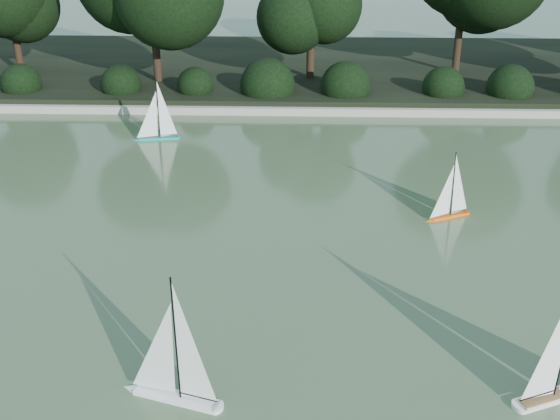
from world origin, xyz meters
The scene contains 7 objects.
ground centered at (0.00, 0.00, 0.00)m, with size 80.00×80.00×0.00m, color #3D5231.
pond_coping centered at (0.00, 9.00, 0.09)m, with size 40.00×0.35×0.18m, color gray.
far_bank centered at (0.00, 13.00, 0.15)m, with size 40.00×8.00×0.30m, color black.
shrub_hedge centered at (0.00, 9.90, 0.45)m, with size 29.10×1.10×1.10m.
sailboat_white_a centered at (-0.57, -1.30, 0.25)m, with size 1.17×0.52×1.61m.
sailboat_orange centered at (3.19, 3.29, 0.19)m, with size 0.83×0.49×1.19m.
sailboat_teal centered at (-2.36, 7.04, 0.22)m, with size 1.02×0.34×1.40m.
Camera 1 is at (0.81, -7.19, 4.93)m, focal length 45.00 mm.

